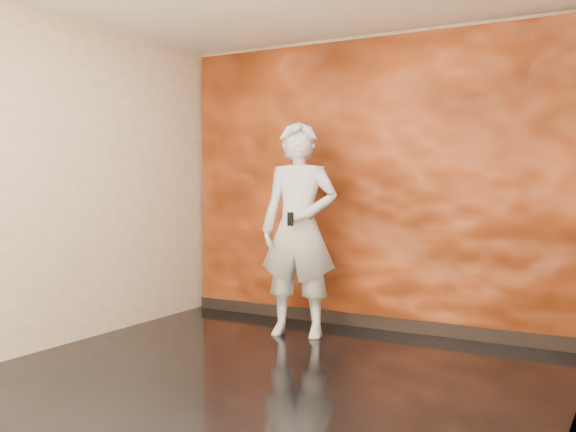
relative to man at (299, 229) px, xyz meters
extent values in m
cube|color=black|center=(0.41, -1.33, -0.97)|extent=(4.00, 4.00, 0.01)
cube|color=tan|center=(0.41, 0.67, 0.43)|extent=(4.00, 0.02, 2.80)
cube|color=tan|center=(0.41, -3.33, 0.43)|extent=(4.00, 0.02, 2.80)
cube|color=tan|center=(-1.59, -1.33, 0.43)|extent=(0.02, 4.00, 2.80)
cube|color=tan|center=(2.41, -1.33, 0.43)|extent=(0.02, 4.00, 2.80)
cube|color=#C85122|center=(0.41, 0.63, 0.41)|extent=(3.90, 0.06, 2.75)
cube|color=black|center=(0.41, 0.59, -0.91)|extent=(3.90, 0.04, 0.12)
imported|color=#A4ABB4|center=(0.00, 0.00, 0.00)|extent=(0.79, 0.61, 1.94)
cube|color=black|center=(0.06, -0.26, 0.11)|extent=(0.07, 0.03, 0.12)
camera|label=1|loc=(2.78, -5.08, 0.44)|focal=40.00mm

